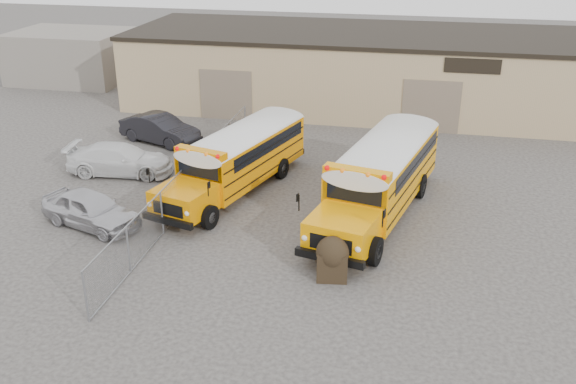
% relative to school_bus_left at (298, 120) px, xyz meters
% --- Properties ---
extents(ground, '(120.00, 120.00, 0.00)m').
position_rel_school_bus_left_xyz_m(ground, '(2.75, -10.53, -1.62)').
color(ground, '#383533').
rests_on(ground, ground).
extents(warehouse, '(30.20, 10.20, 4.67)m').
position_rel_school_bus_left_xyz_m(warehouse, '(2.75, 9.46, 0.75)').
color(warehouse, tan).
rests_on(warehouse, ground).
extents(chainlink_fence, '(0.07, 18.07, 1.81)m').
position_rel_school_bus_left_xyz_m(chainlink_fence, '(-3.25, -7.53, -0.72)').
color(chainlink_fence, gray).
rests_on(chainlink_fence, ground).
extents(distant_building_left, '(8.00, 6.00, 3.60)m').
position_rel_school_bus_left_xyz_m(distant_building_left, '(-19.25, 11.47, 0.18)').
color(distant_building_left, gray).
rests_on(distant_building_left, ground).
extents(school_bus_left, '(4.86, 9.85, 2.80)m').
position_rel_school_bus_left_xyz_m(school_bus_left, '(0.00, 0.00, 0.00)').
color(school_bus_left, orange).
rests_on(school_bus_left, ground).
extents(school_bus_right, '(4.78, 10.75, 3.06)m').
position_rel_school_bus_left_xyz_m(school_bus_right, '(6.21, -0.55, 0.15)').
color(school_bus_right, '#FF9B00').
rests_on(school_bus_right, ground).
extents(tarp_bundle, '(1.14, 1.13, 1.55)m').
position_rel_school_bus_left_xyz_m(tarp_bundle, '(3.67, -12.39, -0.83)').
color(tarp_bundle, black).
rests_on(tarp_bundle, ground).
extents(car_silver, '(4.63, 3.02, 1.46)m').
position_rel_school_bus_left_xyz_m(car_silver, '(-6.30, -10.46, -0.89)').
color(car_silver, silver).
rests_on(car_silver, ground).
extents(car_white, '(5.19, 2.54, 1.45)m').
position_rel_school_bus_left_xyz_m(car_white, '(-7.63, -5.03, -0.90)').
color(car_white, white).
rests_on(car_white, ground).
extents(car_dark, '(4.91, 3.11, 1.53)m').
position_rel_school_bus_left_xyz_m(car_dark, '(-7.52, -0.38, -0.86)').
color(car_dark, black).
rests_on(car_dark, ground).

